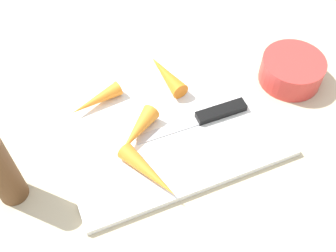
{
  "coord_description": "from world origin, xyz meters",
  "views": [
    {
      "loc": [
        0.16,
        0.38,
        0.57
      ],
      "look_at": [
        0.0,
        0.0,
        0.01
      ],
      "focal_mm": 43.93,
      "sensor_mm": 36.0,
      "label": 1
    }
  ],
  "objects_px": {
    "knife": "(214,114)",
    "pepper_grinder": "(1,171)",
    "carrot_short": "(96,100)",
    "carrot_longest": "(149,172)",
    "cutting_board": "(168,128)",
    "carrot_long": "(166,75)",
    "small_bowl": "(292,70)",
    "carrot_shortest": "(138,131)"
  },
  "relations": [
    {
      "from": "knife",
      "to": "pepper_grinder",
      "type": "distance_m",
      "value": 0.35
    },
    {
      "from": "carrot_short",
      "to": "carrot_longest",
      "type": "xyz_separation_m",
      "value": [
        -0.03,
        0.17,
        0.0
      ]
    },
    {
      "from": "pepper_grinder",
      "to": "cutting_board",
      "type": "bearing_deg",
      "value": -175.58
    },
    {
      "from": "carrot_long",
      "to": "small_bowl",
      "type": "bearing_deg",
      "value": -118.43
    },
    {
      "from": "carrot_short",
      "to": "small_bowl",
      "type": "bearing_deg",
      "value": 154.48
    },
    {
      "from": "cutting_board",
      "to": "carrot_longest",
      "type": "xyz_separation_m",
      "value": [
        0.06,
        0.08,
        0.02
      ]
    },
    {
      "from": "carrot_shortest",
      "to": "carrot_longest",
      "type": "xyz_separation_m",
      "value": [
        0.01,
        0.08,
        -0.0
      ]
    },
    {
      "from": "cutting_board",
      "to": "knife",
      "type": "distance_m",
      "value": 0.08
    },
    {
      "from": "carrot_short",
      "to": "pepper_grinder",
      "type": "distance_m",
      "value": 0.2
    },
    {
      "from": "cutting_board",
      "to": "small_bowl",
      "type": "height_order",
      "value": "small_bowl"
    },
    {
      "from": "cutting_board",
      "to": "carrot_shortest",
      "type": "height_order",
      "value": "carrot_shortest"
    },
    {
      "from": "knife",
      "to": "pepper_grinder",
      "type": "xyz_separation_m",
      "value": [
        0.35,
        0.01,
        0.05
      ]
    },
    {
      "from": "cutting_board",
      "to": "carrot_short",
      "type": "relative_size",
      "value": 3.75
    },
    {
      "from": "carrot_shortest",
      "to": "carrot_short",
      "type": "height_order",
      "value": "carrot_shortest"
    },
    {
      "from": "cutting_board",
      "to": "carrot_shortest",
      "type": "bearing_deg",
      "value": 1.44
    },
    {
      "from": "small_bowl",
      "to": "carrot_shortest",
      "type": "bearing_deg",
      "value": 4.32
    },
    {
      "from": "knife",
      "to": "small_bowl",
      "type": "height_order",
      "value": "small_bowl"
    },
    {
      "from": "carrot_long",
      "to": "small_bowl",
      "type": "relative_size",
      "value": 0.86
    },
    {
      "from": "pepper_grinder",
      "to": "knife",
      "type": "bearing_deg",
      "value": -178.29
    },
    {
      "from": "carrot_short",
      "to": "pepper_grinder",
      "type": "bearing_deg",
      "value": 19.06
    },
    {
      "from": "carrot_short",
      "to": "carrot_long",
      "type": "distance_m",
      "value": 0.14
    },
    {
      "from": "cutting_board",
      "to": "carrot_shortest",
      "type": "relative_size",
      "value": 3.91
    },
    {
      "from": "carrot_long",
      "to": "small_bowl",
      "type": "distance_m",
      "value": 0.23
    },
    {
      "from": "carrot_shortest",
      "to": "carrot_long",
      "type": "relative_size",
      "value": 0.93
    },
    {
      "from": "carrot_long",
      "to": "pepper_grinder",
      "type": "distance_m",
      "value": 0.33
    },
    {
      "from": "knife",
      "to": "carrot_long",
      "type": "xyz_separation_m",
      "value": [
        0.04,
        -0.11,
        0.01
      ]
    },
    {
      "from": "carrot_shortest",
      "to": "small_bowl",
      "type": "xyz_separation_m",
      "value": [
        -0.31,
        -0.02,
        -0.0
      ]
    },
    {
      "from": "carrot_short",
      "to": "knife",
      "type": "bearing_deg",
      "value": 136.22
    },
    {
      "from": "knife",
      "to": "carrot_short",
      "type": "distance_m",
      "value": 0.21
    },
    {
      "from": "carrot_short",
      "to": "pepper_grinder",
      "type": "xyz_separation_m",
      "value": [
        0.17,
        0.11,
        0.04
      ]
    },
    {
      "from": "carrot_long",
      "to": "pepper_grinder",
      "type": "relative_size",
      "value": 0.73
    },
    {
      "from": "cutting_board",
      "to": "carrot_long",
      "type": "relative_size",
      "value": 3.65
    },
    {
      "from": "small_bowl",
      "to": "carrot_longest",
      "type": "bearing_deg",
      "value": 17.55
    },
    {
      "from": "small_bowl",
      "to": "pepper_grinder",
      "type": "distance_m",
      "value": 0.52
    },
    {
      "from": "carrot_long",
      "to": "pepper_grinder",
      "type": "bearing_deg",
      "value": 102.1
    },
    {
      "from": "carrot_shortest",
      "to": "small_bowl",
      "type": "distance_m",
      "value": 0.31
    },
    {
      "from": "cutting_board",
      "to": "pepper_grinder",
      "type": "bearing_deg",
      "value": 4.42
    },
    {
      "from": "cutting_board",
      "to": "carrot_short",
      "type": "distance_m",
      "value": 0.13
    },
    {
      "from": "carrot_shortest",
      "to": "carrot_longest",
      "type": "height_order",
      "value": "carrot_shortest"
    },
    {
      "from": "small_bowl",
      "to": "pepper_grinder",
      "type": "xyz_separation_m",
      "value": [
        0.52,
        0.04,
        0.04
      ]
    },
    {
      "from": "cutting_board",
      "to": "carrot_shortest",
      "type": "xyz_separation_m",
      "value": [
        0.05,
        0.0,
        0.02
      ]
    },
    {
      "from": "carrot_shortest",
      "to": "cutting_board",
      "type": "bearing_deg",
      "value": 143.26
    }
  ]
}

